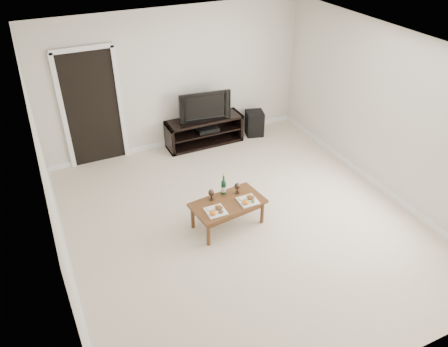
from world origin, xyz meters
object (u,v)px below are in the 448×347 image
media_console (204,131)px  subwoofer (254,123)px  television (204,105)px  coffee_table (228,214)px

media_console → subwoofer: (1.08, -0.06, -0.02)m
media_console → television: bearing=0.0°
subwoofer → coffee_table: size_ratio=0.48×
media_console → subwoofer: bearing=-3.2°
television → subwoofer: 1.22m
subwoofer → media_console: bearing=-168.2°
media_console → coffee_table: 2.54m
media_console → coffee_table: media_console is taller
television → coffee_table: television is taller
television → coffee_table: 2.62m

